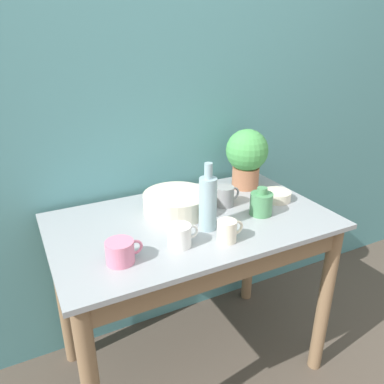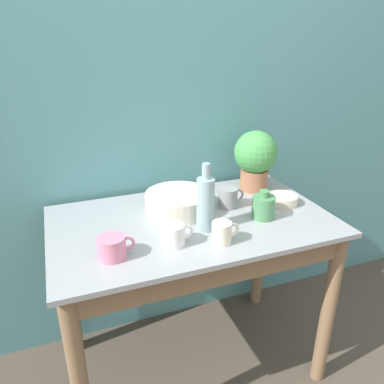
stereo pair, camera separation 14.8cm
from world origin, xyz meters
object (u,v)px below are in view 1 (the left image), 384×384
bowl_wash_large (176,203)px  mug_grey (225,196)px  mug_white (180,235)px  bowl_small_cream (277,196)px  mug_cream (227,231)px  bottle_tall (208,202)px  mug_pink (121,252)px  potted_plant (247,155)px  bottle_short (261,203)px

bowl_wash_large → mug_grey: (0.22, -0.03, 0.00)m
bowl_wash_large → mug_white: bearing=-112.1°
bowl_small_cream → mug_white: bearing=-164.0°
mug_white → bowl_small_cream: mug_white is taller
mug_grey → mug_cream: mug_grey is taller
bottle_tall → mug_grey: size_ratio=2.30×
mug_grey → mug_pink: bearing=-157.4°
bottle_tall → mug_white: 0.18m
potted_plant → bottle_short: potted_plant is taller
mug_white → mug_grey: bearing=34.3°
bottle_short → mug_pink: 0.63m
bowl_wash_large → bottle_short: (0.30, -0.18, 0.01)m
bottle_tall → potted_plant: bearing=37.7°
bottle_short → mug_grey: (-0.09, 0.14, -0.01)m
bowl_wash_large → mug_grey: size_ratio=2.40×
bowl_wash_large → mug_white: bowl_wash_large is taller
bowl_wash_large → mug_white: size_ratio=2.37×
mug_cream → bowl_small_cream: 0.44m
mug_grey → bottle_tall: bearing=-138.6°
potted_plant → mug_grey: potted_plant is taller
mug_grey → potted_plant: bearing=34.3°
bowl_wash_large → bottle_tall: 0.20m
mug_cream → bowl_small_cream: size_ratio=0.82×
mug_pink → bowl_small_cream: size_ratio=0.99×
potted_plant → bowl_small_cream: potted_plant is taller
potted_plant → mug_white: size_ratio=2.44×
bowl_wash_large → mug_pink: bowl_wash_large is taller
mug_cream → mug_grey: bearing=60.1°
mug_white → bowl_small_cream: (0.56, 0.16, -0.02)m
bottle_short → mug_cream: 0.27m
bottle_tall → bowl_small_cream: bearing=12.7°
bowl_wash_large → bottle_short: size_ratio=2.34×
bottle_short → bowl_small_cream: 0.18m
mug_white → potted_plant: bearing=34.3°
bowl_wash_large → mug_cream: bowl_wash_large is taller
potted_plant → bowl_small_cream: size_ratio=2.24×
bottle_tall → mug_white: (-0.15, -0.07, -0.07)m
mug_grey → mug_pink: 0.58m
bottle_short → mug_grey: 0.17m
bottle_tall → bowl_small_cream: 0.43m
potted_plant → mug_grey: (-0.20, -0.14, -0.12)m
bowl_wash_large → bottle_tall: bottle_tall is taller
bottle_tall → mug_grey: bottle_tall is taller
potted_plant → mug_white: (-0.52, -0.35, -0.12)m
mug_grey → mug_white: (-0.32, -0.22, -0.00)m
mug_white → mug_cream: bearing=-15.9°
bowl_wash_large → mug_cream: 0.31m
bowl_wash_large → mug_grey: bearing=-9.0°
bottle_short → bowl_small_cream: bearing=29.3°
mug_cream → bowl_small_cream: (0.39, 0.21, -0.02)m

